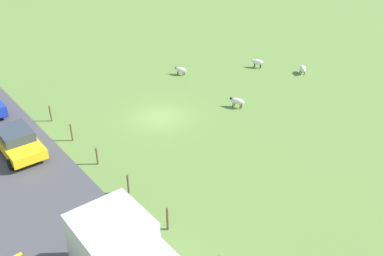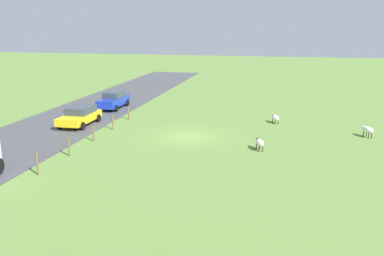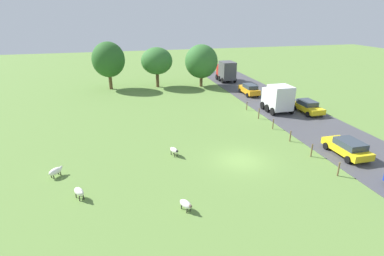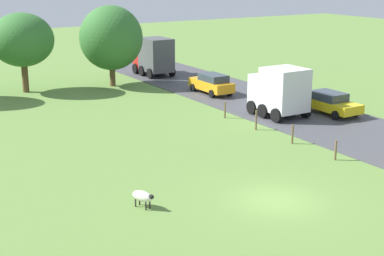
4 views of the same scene
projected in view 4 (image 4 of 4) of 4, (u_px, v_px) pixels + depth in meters
name	position (u px, v px, depth m)	size (l,w,h in m)	color
ground_plane	(275.00, 200.00, 25.66)	(160.00, 160.00, 0.00)	olive
sheep_3	(143.00, 196.00, 24.74)	(0.83, 1.23, 0.76)	silver
tree_1	(22.00, 40.00, 46.87)	(5.17, 5.17, 6.58)	brown
tree_2	(111.00, 38.00, 49.41)	(5.46, 5.46, 7.00)	brown
fence_post_2	(336.00, 150.00, 30.90)	(0.12, 0.12, 1.11)	brown
fence_post_3	(292.00, 134.00, 33.78)	(0.12, 0.12, 1.16)	brown
fence_post_4	(256.00, 120.00, 36.66)	(0.12, 0.12, 1.30)	brown
fence_post_5	(225.00, 110.00, 39.57)	(0.12, 0.12, 1.14)	brown
truck_0	(154.00, 56.00, 54.82)	(2.61, 4.36, 3.59)	#B21919
truck_1	(280.00, 91.00, 39.60)	(2.86, 3.82, 3.43)	white
car_1	(330.00, 103.00, 40.52)	(2.15, 4.39, 1.51)	yellow
car_3	(212.00, 83.00, 46.98)	(1.96, 4.43, 1.64)	orange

